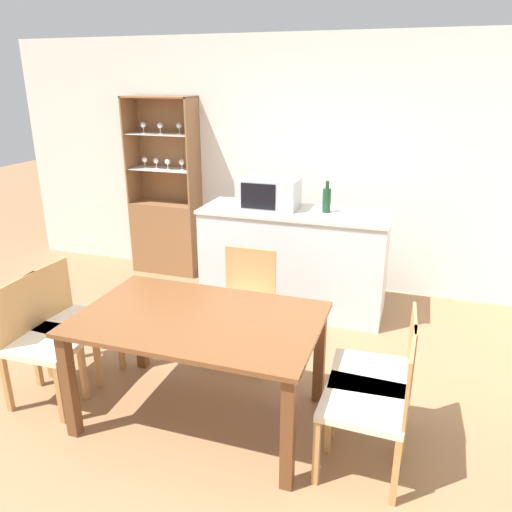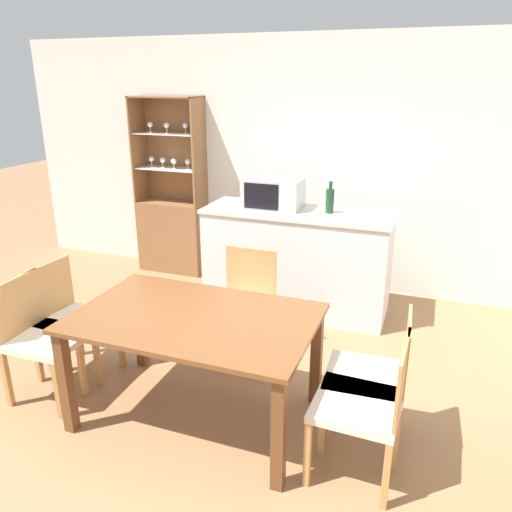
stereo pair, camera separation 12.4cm
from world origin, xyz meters
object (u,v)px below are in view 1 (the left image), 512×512
Objects in this scene: dining_chair_side_left_far at (71,322)px; dining_chair_side_right_far at (378,375)px; dining_table at (199,332)px; display_cabinet at (167,223)px; dining_chair_side_left_near at (44,340)px; microwave at (271,193)px; wine_bottle at (327,200)px; dining_chair_head_far at (244,304)px; dining_chair_side_right_near at (373,403)px.

dining_chair_side_left_far and dining_chair_side_right_far have the same top height.
dining_table is 1.75× the size of dining_chair_side_left_far.
dining_chair_side_left_near is (0.38, -2.50, -0.12)m from display_cabinet.
dining_chair_side_left_near is 2.33m from microwave.
wine_bottle reaches higher than microwave.
dining_chair_head_far is 1.29m from dining_chair_side_left_far.
dining_chair_head_far is 1.00× the size of dining_chair_side_left_near.
wine_bottle is (0.44, 1.02, 0.64)m from dining_chair_head_far.
display_cabinet is 2.27× the size of dining_chair_side_left_near.
display_cabinet reaches higher than dining_chair_head_far.
dining_chair_side_left_far is 2.19m from dining_chair_side_right_far.
display_cabinet is at bearing 46.42° from dining_chair_side_right_far.
dining_table is at bearing 89.62° from dining_chair_head_far.
dining_chair_side_left_far is (-1.10, 0.15, -0.18)m from dining_table.
dining_table is 2.94× the size of microwave.
dining_chair_side_right_far is 2.99× the size of wine_bottle.
display_cabinet is 1.30× the size of dining_table.
microwave reaches higher than dining_chair_side_left_near.
dining_table is at bearing -87.14° from microwave.
dining_chair_head_far is at bearing 125.50° from dining_chair_side_left_far.
dining_table is at bearing -57.93° from display_cabinet.
dining_chair_side_left_far is (-1.10, -0.68, 0.00)m from dining_chair_head_far.
dining_chair_side_left_near is at bearing -127.58° from wine_bottle.
dining_chair_side_right_far is at bearing 1.87° from dining_chair_side_right_near.
dining_chair_side_left_far is 1.00× the size of dining_chair_side_right_far.
dining_table is 1.75× the size of dining_chair_head_far.
display_cabinet reaches higher than dining_chair_side_right_far.
dining_chair_side_left_far is (0.00, 0.29, 0.00)m from dining_chair_side_left_near.
dining_chair_side_left_near is (-1.10, -0.97, 0.00)m from dining_chair_head_far.
dining_chair_side_right_near is 1.00× the size of dining_chair_side_left_near.
dining_chair_side_right_near is 2.21m from dining_chair_side_left_far.
display_cabinet is 2.25m from dining_chair_side_left_far.
wine_bottle is at bearing 140.95° from dining_chair_side_left_near.
wine_bottle reaches higher than dining_chair_side_left_near.
dining_chair_side_right_far is at bearing 147.92° from dining_chair_head_far.
dining_chair_side_right_far is at bearing 7.56° from dining_table.
dining_chair_side_right_near is at bearing 88.52° from dining_chair_side_left_near.
dining_chair_side_right_far is at bearing -40.68° from display_cabinet.
dining_chair_side_left_far is at bearing -80.24° from display_cabinet.
dining_chair_side_right_far is at bearing 93.81° from dining_chair_side_left_far.
dining_chair_side_right_near is at bearing 86.27° from dining_chair_side_left_far.
microwave is at bearing 31.94° from dining_chair_side_right_far.
dining_chair_head_far is at bearing 55.42° from dining_chair_side_right_far.
display_cabinet is 2.78m from dining_table.
wine_bottle reaches higher than dining_chair_head_far.
dining_chair_head_far is at bearing 129.94° from dining_chair_side_left_near.
dining_chair_side_left_near is at bearing 3.81° from dining_chair_side_left_far.
display_cabinet is 2.05m from wine_bottle.
dining_chair_head_far and dining_chair_side_right_far have the same top height.
wine_bottle is (1.53, 1.99, 0.64)m from dining_chair_side_left_near.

